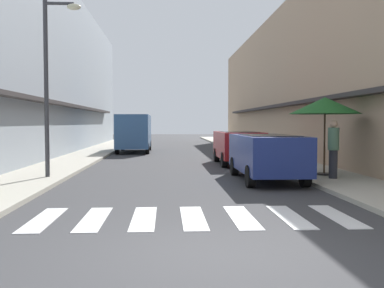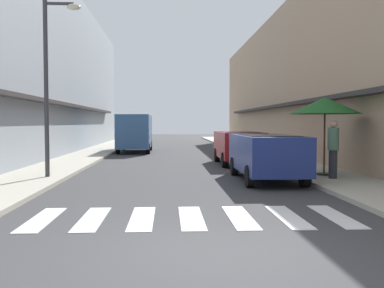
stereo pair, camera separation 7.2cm
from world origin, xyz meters
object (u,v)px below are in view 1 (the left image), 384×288
parked_car_mid (238,144)px  street_lamp (52,69)px  parked_car_near (267,152)px  pedestrian_walking_near (333,147)px  cafe_umbrella (325,106)px  delivery_van (134,130)px

parked_car_mid → street_lamp: bearing=-143.3°
parked_car_near → pedestrian_walking_near: bearing=-12.4°
parked_car_near → cafe_umbrella: (2.05, 0.48, 1.48)m
parked_car_near → parked_car_mid: (0.00, 5.61, -0.00)m
pedestrian_walking_near → parked_car_mid: bearing=-142.6°
cafe_umbrella → pedestrian_walking_near: (-0.05, -0.92, -1.32)m
parked_car_near → parked_car_mid: bearing=90.0°
cafe_umbrella → pedestrian_walking_near: size_ratio=1.42×
parked_car_near → street_lamp: size_ratio=0.79×
parked_car_near → cafe_umbrella: bearing=13.3°
delivery_van → cafe_umbrella: size_ratio=2.10×
parked_car_mid → cafe_umbrella: size_ratio=1.65×
parked_car_near → pedestrian_walking_near: 2.05m
parked_car_near → pedestrian_walking_near: pedestrian_walking_near is taller
parked_car_mid → delivery_van: delivery_van is taller
parked_car_mid → pedestrian_walking_near: size_ratio=2.33×
street_lamp → pedestrian_walking_near: (8.81, -0.97, -2.47)m
street_lamp → pedestrian_walking_near: 9.20m
cafe_umbrella → street_lamp: bearing=179.7°
delivery_van → pedestrian_walking_near: delivery_van is taller
parked_car_mid → pedestrian_walking_near: 6.37m
delivery_van → cafe_umbrella: (7.25, -13.87, 1.00)m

